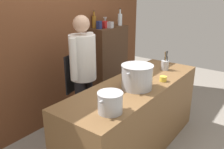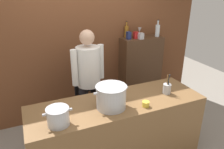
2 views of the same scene
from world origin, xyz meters
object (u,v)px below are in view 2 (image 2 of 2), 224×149
Objects in this scene: wine_glass_short at (139,30)px; spice_tin_red at (136,35)px; spice_tin_navy at (129,35)px; utensil_crock at (167,88)px; stockpot_large at (111,97)px; wine_bottle_clear at (157,30)px; stockpot_small at (58,117)px; spice_tin_silver at (141,36)px; butter_jar at (146,104)px; wine_bottle_amber at (126,31)px; chef at (89,77)px.

spice_tin_red is (-0.12, -0.08, -0.06)m from wine_glass_short.
spice_tin_navy is at bearing -163.64° from wine_glass_short.
stockpot_large is at bearing -177.81° from utensil_crock.
stockpot_large is 1.39× the size of wine_bottle_clear.
spice_tin_silver reaches higher than stockpot_small.
stockpot_small is 2.50× the size of spice_tin_red.
spice_tin_silver is at bearing 62.62° from butter_jar.
wine_glass_short reaches higher than spice_tin_red.
wine_bottle_amber is (0.88, 1.38, 0.42)m from stockpot_large.
stockpot_large is 1.94m from wine_bottle_clear.
butter_jar is 1.55m from spice_tin_navy.
spice_tin_navy is (1.49, 1.35, 0.42)m from stockpot_small.
wine_bottle_amber is at bearing -161.63° from chef.
chef reaches higher than spice_tin_red.
wine_bottle_clear is (1.06, 1.38, 0.53)m from butter_jar.
stockpot_small is at bearing -140.64° from wine_glass_short.
wine_glass_short is 0.27m from spice_tin_navy.
spice_tin_silver is (0.06, -0.08, -0.01)m from spice_tin_red.
spice_tin_red is at bearing 39.68° from stockpot_small.
stockpot_small is at bearing -140.32° from spice_tin_red.
chef reaches higher than spice_tin_silver.
wine_bottle_amber is at bearing 71.58° from butter_jar.
stockpot_large is at bearing -132.11° from spice_tin_silver.
utensil_crock reaches higher than stockpot_small.
spice_tin_red is at bearing 128.21° from spice_tin_silver.
chef is 12.99× the size of spice_tin_navy.
spice_tin_red reaches higher than stockpot_small.
spice_tin_navy reaches higher than butter_jar.
chef reaches higher than wine_glass_short.
stockpot_small is 1.08× the size of utensil_crock.
wine_glass_short is at bearing -169.33° from chef.
spice_tin_navy is (0.06, 1.22, 0.44)m from utensil_crock.
chef is at bearing 91.10° from stockpot_large.
wine_bottle_clear is (0.55, -0.14, 0.00)m from wine_bottle_amber.
stockpot_small is 2.31× the size of spice_tin_navy.
wine_bottle_amber reaches higher than wine_glass_short.
wine_bottle_amber is at bearing 86.58° from utensil_crock.
spice_tin_silver is at bearing -22.91° from spice_tin_navy.
wine_bottle_clear is 0.39m from spice_tin_silver.
butter_jar is at bearing -127.46° from wine_bottle_clear.
butter_jar is 0.67× the size of spice_tin_navy.
spice_tin_navy is (0.88, 0.44, 0.45)m from chef.
wine_bottle_clear is 0.58m from spice_tin_navy.
chef is 5.63× the size of stockpot_small.
chef is 1.34m from wine_glass_short.
stockpot_large is 0.81m from utensil_crock.
spice_tin_navy reaches higher than spice_tin_silver.
chef is 1.21m from spice_tin_silver.
wine_bottle_clear is at bearing 62.34° from utensil_crock.
wine_glass_short is (1.12, 1.33, 0.43)m from stockpot_large.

